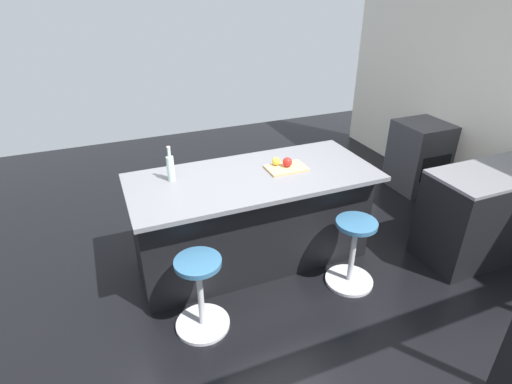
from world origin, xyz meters
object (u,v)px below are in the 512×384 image
at_px(kitchen_island, 252,218).
at_px(stool_by_window, 352,255).
at_px(oven_range, 419,156).
at_px(stool_middle, 201,296).
at_px(cutting_board, 286,168).
at_px(apple_red, 287,162).
at_px(apple_yellow, 276,161).
at_px(water_bottle, 171,167).

height_order(kitchen_island, stool_by_window, kitchen_island).
relative_size(oven_range, stool_middle, 1.34).
distance_m(stool_by_window, cutting_board, 0.98).
relative_size(stool_middle, apple_red, 7.42).
relative_size(stool_by_window, cutting_board, 1.84).
xyz_separation_m(kitchen_island, cutting_board, (-0.33, 0.04, 0.48)).
relative_size(kitchen_island, apple_yellow, 29.10).
relative_size(kitchen_island, apple_red, 24.90).
distance_m(cutting_board, water_bottle, 1.04).
xyz_separation_m(stool_middle, cutting_board, (-1.03, -0.63, 0.65)).
xyz_separation_m(oven_range, apple_red, (2.26, 0.67, 0.58)).
bearing_deg(apple_yellow, cutting_board, 131.21).
height_order(kitchen_island, stool_middle, kitchen_island).
relative_size(cutting_board, apple_yellow, 4.71).
xyz_separation_m(stool_middle, apple_yellow, (-0.96, -0.71, 0.70)).
bearing_deg(kitchen_island, water_bottle, -11.01).
distance_m(kitchen_island, apple_red, 0.64).
bearing_deg(apple_red, water_bottle, -8.99).
bearing_deg(cutting_board, kitchen_island, -6.55).
height_order(oven_range, stool_by_window, oven_range).
bearing_deg(water_bottle, oven_range, -171.26).
bearing_deg(apple_yellow, apple_red, 140.00).
distance_m(stool_middle, apple_red, 1.41).
relative_size(stool_by_window, stool_middle, 1.00).
bearing_deg(water_bottle, kitchen_island, 168.99).
distance_m(stool_middle, water_bottle, 1.11).
relative_size(stool_by_window, water_bottle, 2.12).
bearing_deg(cutting_board, stool_middle, 31.52).
bearing_deg(apple_yellow, stool_middle, 36.38).
height_order(kitchen_island, apple_yellow, apple_yellow).
height_order(kitchen_island, cutting_board, cutting_board).
relative_size(oven_range, cutting_board, 2.47).
xyz_separation_m(kitchen_island, water_bottle, (0.70, -0.14, 0.59)).
xyz_separation_m(kitchen_island, stool_middle, (0.70, 0.67, -0.17)).
bearing_deg(apple_red, stool_middle, 31.55).
distance_m(apple_yellow, apple_red, 0.11).
distance_m(kitchen_island, stool_by_window, 0.99).
height_order(cutting_board, apple_red, apple_red).
bearing_deg(apple_yellow, oven_range, -165.59).
bearing_deg(kitchen_island, cutting_board, 173.45).
relative_size(kitchen_island, water_bottle, 7.12).
relative_size(kitchen_island, stool_middle, 3.36).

